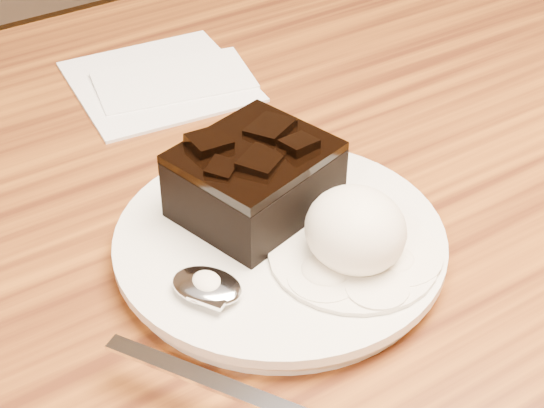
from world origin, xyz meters
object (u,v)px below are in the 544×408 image
brownie (255,183)px  napkin (159,80)px  spoon (207,288)px  ice_cream_scoop (355,230)px  plate (280,246)px

brownie → napkin: size_ratio=0.65×
spoon → brownie: bearing=7.7°
napkin → spoon: bearing=-111.4°
ice_cream_scoop → spoon: bearing=167.2°
plate → brownie: size_ratio=2.31×
ice_cream_scoop → napkin: bearing=87.6°
brownie → spoon: brownie is taller
brownie → ice_cream_scoop: ice_cream_scoop is taller
brownie → spoon: size_ratio=0.53×
plate → brownie: bearing=88.0°
plate → spoon: size_ratio=1.23×
plate → spoon: spoon is taller
brownie → ice_cream_scoop: (0.03, -0.08, 0.00)m
plate → ice_cream_scoop: size_ratio=3.30×
ice_cream_scoop → spoon: size_ratio=0.37×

